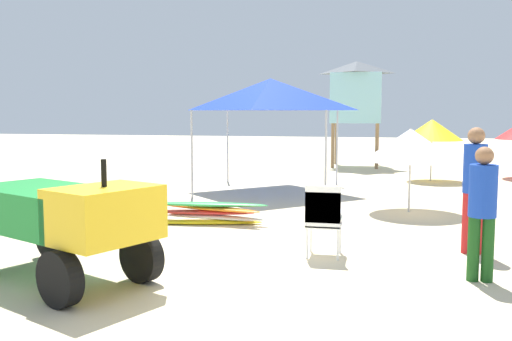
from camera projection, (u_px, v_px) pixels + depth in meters
ground at (189, 276)px, 6.94m from camera, size 80.00×80.00×0.00m
utility_cart at (62, 216)px, 6.65m from camera, size 2.81×2.16×1.50m
stacked_plastic_chairs at (324, 214)px, 7.78m from camera, size 0.48×0.48×1.02m
surfboard_pile at (204, 212)px, 10.24m from camera, size 2.52×0.86×0.40m
lifeguard_near_left at (482, 205)px, 6.64m from camera, size 0.32×0.32×1.61m
lifeguard_near_center at (475, 181)px, 7.97m from camera, size 0.32×0.32×1.80m
popup_canopy at (271, 95)px, 14.27m from camera, size 3.18×3.18×2.85m
lifeguard_tower at (356, 92)px, 20.78m from camera, size 1.98×1.98×3.87m
beach_umbrella_left at (432, 130)px, 16.50m from camera, size 1.75×1.75×1.81m
beach_umbrella_far at (411, 145)px, 11.26m from camera, size 1.85×1.85×1.68m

